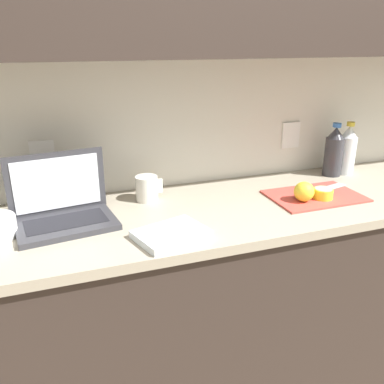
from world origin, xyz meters
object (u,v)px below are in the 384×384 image
Objects in this scene: measuring_cup at (147,188)px; laptop at (63,207)px; bottle_oil_tall at (334,152)px; bottle_green_soda at (347,150)px; cutting_board at (315,196)px; lemon_whole_beside at (304,192)px; knife at (312,191)px; lemon_half_cut at (323,193)px.

laptop is at bearing -161.70° from measuring_cup.
bottle_green_soda is at bearing 0.00° from bottle_oil_tall.
cutting_board is (0.97, -0.09, -0.05)m from laptop.
measuring_cup is at bearing 157.74° from lemon_whole_beside.
laptop is 1.22m from bottle_oil_tall.
bottle_oil_tall is at bearing 180.00° from bottle_green_soda.
laptop is 1.29m from bottle_green_soda.
lemon_whole_beside is (-0.09, -0.06, 0.03)m from knife.
knife is 1.15× the size of bottle_oil_tall.
cutting_board is at bearing -112.21° from knife.
measuring_cup is (-0.65, 0.23, 0.02)m from lemon_half_cut.
lemon_half_cut is (0.98, -0.12, -0.03)m from laptop.
laptop is 1.26× the size of knife.
lemon_half_cut reaches higher than cutting_board.
laptop reaches higher than knife.
bottle_oil_tall reaches higher than lemon_whole_beside.
knife is 0.67m from measuring_cup.
lemon_half_cut is 0.41m from bottle_green_soda.
lemon_half_cut is 0.72× the size of measuring_cup.
lemon_half_cut reaches higher than knife.
knife is at bearing -148.50° from bottle_green_soda.
bottle_oil_tall reaches higher than cutting_board.
knife is 3.60× the size of lemon_whole_beside.
cutting_board is at bearing -12.66° from laptop.
lemon_whole_beside is at bearing -179.68° from lemon_half_cut.
measuring_cup is at bearing 10.67° from laptop.
measuring_cup reaches higher than knife.
laptop is 0.98m from knife.
knife is (0.97, -0.06, -0.04)m from laptop.
lemon_half_cut is 0.98× the size of lemon_whole_beside.
bottle_green_soda is at bearing 1.47° from measuring_cup.
bottle_oil_tall is at bearing 1.60° from measuring_cup.
laptop is 0.34m from measuring_cup.
cutting_board is 0.10m from lemon_whole_beside.
lemon_whole_beside is 0.48m from bottle_green_soda.
cutting_board is at bearing -145.68° from bottle_green_soda.
measuring_cup reaches higher than lemon_half_cut.
laptop is at bearing 174.96° from cutting_board.
lemon_whole_beside is 0.61m from measuring_cup.
cutting_board is at bearing 25.39° from lemon_whole_beside.
measuring_cup reaches higher than lemon_whole_beside.
knife is 0.11m from lemon_whole_beside.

